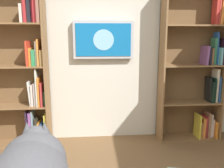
# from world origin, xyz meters

# --- Properties ---
(wall_back) EXTENTS (4.52, 0.06, 2.70)m
(wall_back) POSITION_xyz_m (0.00, -2.23, 1.35)
(wall_back) COLOR beige
(wall_back) RESTS_ON ground
(bookshelf_left) EXTENTS (0.86, 0.28, 2.10)m
(bookshelf_left) POSITION_xyz_m (-1.28, -2.07, 0.99)
(bookshelf_left) COLOR brown
(bookshelf_left) RESTS_ON ground
(bookshelf_right) EXTENTS (0.87, 0.28, 2.12)m
(bookshelf_right) POSITION_xyz_m (1.07, -2.06, 1.02)
(bookshelf_right) COLOR brown
(bookshelf_right) RESTS_ON ground
(wall_mounted_tv) EXTENTS (0.80, 0.07, 0.49)m
(wall_mounted_tv) POSITION_xyz_m (0.01, -2.15, 1.39)
(wall_mounted_tv) COLOR #B7B7BC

